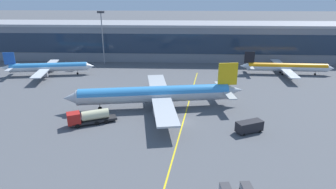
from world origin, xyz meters
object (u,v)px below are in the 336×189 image
at_px(main_airliner, 156,94).
at_px(commuter_jet_near, 286,67).
at_px(lavatory_truck, 249,126).
at_px(fuel_tanker, 89,117).
at_px(commuter_jet_far, 48,67).

xyz_separation_m(main_airliner, commuter_jet_near, (43.76, 33.06, -1.13)).
relative_size(lavatory_truck, commuter_jet_near, 0.19).
height_order(main_airliner, commuter_jet_near, main_airliner).
bearing_deg(lavatory_truck, main_airliner, 149.23).
xyz_separation_m(main_airliner, lavatory_truck, (20.90, -12.44, -2.38)).
bearing_deg(fuel_tanker, lavatory_truck, -3.83).
bearing_deg(commuter_jet_far, fuel_tanker, -55.86).
bearing_deg(fuel_tanker, commuter_jet_far, 124.14).
xyz_separation_m(fuel_tanker, lavatory_truck, (35.24, -2.36, -0.32)).
bearing_deg(commuter_jet_near, main_airliner, -142.93).
xyz_separation_m(main_airliner, fuel_tanker, (-14.34, -10.09, -2.05)).
bearing_deg(lavatory_truck, commuter_jet_near, 63.33).
bearing_deg(main_airliner, lavatory_truck, -30.77).
bearing_deg(commuter_jet_far, commuter_jet_near, 3.31).
distance_m(commuter_jet_far, commuter_jet_near, 84.19).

